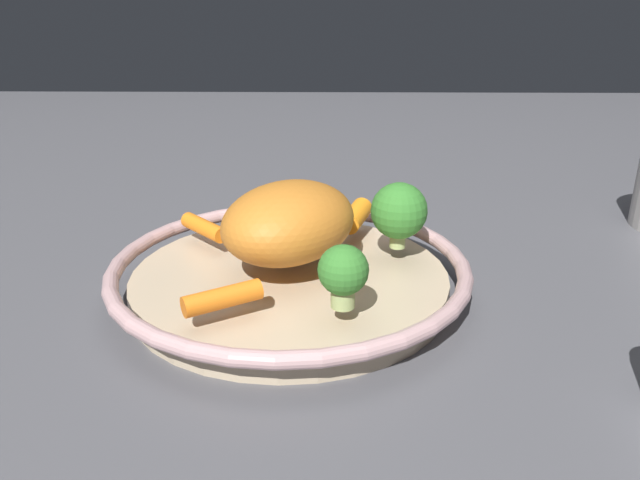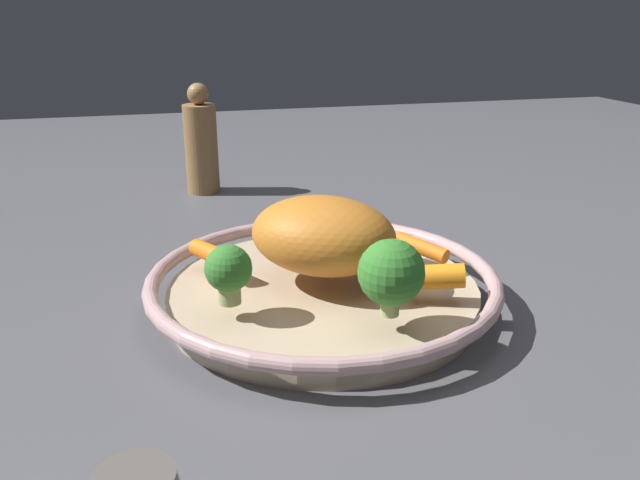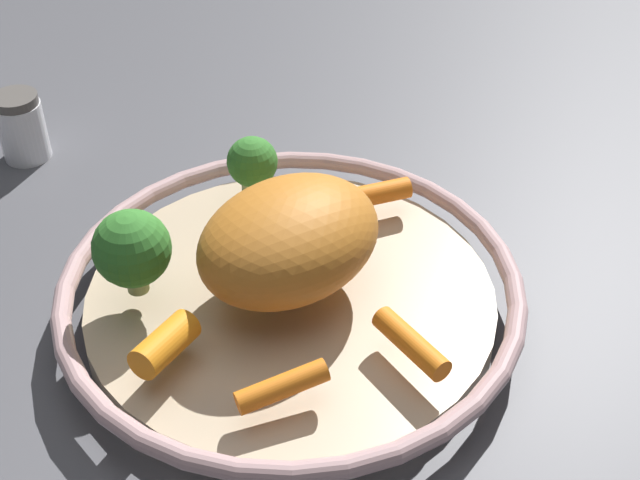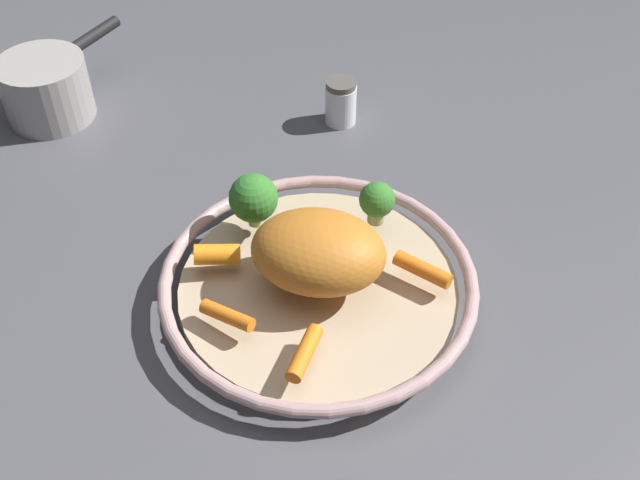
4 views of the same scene
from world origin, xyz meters
TOP-DOWN VIEW (x-y plane):
  - ground_plane at (0.00, 0.00)m, footprint 2.46×2.46m
  - serving_bowl at (0.00, 0.00)m, footprint 0.33×0.33m
  - roast_chicken_piece at (0.00, 0.00)m, footprint 0.16×0.17m
  - baby_carrot_right at (-0.05, -0.10)m, footprint 0.06×0.05m
  - baby_carrot_near_rim at (-0.02, 0.10)m, footprint 0.06×0.04m
  - baby_carrot_back at (-0.09, 0.06)m, footprint 0.05×0.05m
  - baby_carrot_left at (0.06, 0.08)m, footprint 0.04×0.05m
  - broccoli_floret_large at (0.10, 0.03)m, footprint 0.05×0.05m
  - broccoli_floret_small at (0.05, -0.09)m, footprint 0.04×0.04m
  - salt_shaker at (0.27, -0.16)m, footprint 0.04×0.04m

SIDE VIEW (x-z plane):
  - ground_plane at x=0.00m, z-range 0.00..0.00m
  - serving_bowl at x=0.00m, z-range 0.00..0.04m
  - salt_shaker at x=0.27m, z-range 0.00..0.06m
  - baby_carrot_near_rim at x=-0.02m, z-range 0.03..0.05m
  - baby_carrot_back at x=-0.09m, z-range 0.04..0.05m
  - baby_carrot_right at x=-0.05m, z-range 0.04..0.05m
  - baby_carrot_left at x=0.06m, z-range 0.03..0.06m
  - broccoli_floret_small at x=0.05m, z-range 0.04..0.09m
  - roast_chicken_piece at x=0.00m, z-range 0.04..0.11m
  - broccoli_floret_large at x=0.10m, z-range 0.04..0.10m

